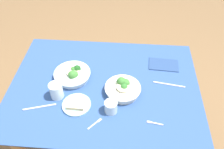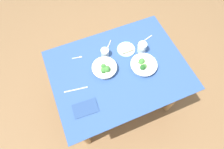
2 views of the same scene
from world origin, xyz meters
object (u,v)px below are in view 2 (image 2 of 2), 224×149
at_px(table_knife_left, 76,90).
at_px(table_knife_right, 145,40).
at_px(broccoli_bowl_near, 143,65).
at_px(broccoli_bowl_far, 105,68).
at_px(bread_side_plate, 126,49).
at_px(fork_by_far_bowl, 78,58).
at_px(water_glass_center, 105,53).
at_px(water_glass_side, 142,47).
at_px(napkin_folded_upper, 85,108).
at_px(fork_by_near_bowl, 109,44).

height_order(table_knife_left, table_knife_right, same).
height_order(broccoli_bowl_near, table_knife_left, broccoli_bowl_near).
bearing_deg(broccoli_bowl_far, table_knife_left, -164.32).
bearing_deg(bread_side_plate, table_knife_left, -159.52).
bearing_deg(fork_by_far_bowl, water_glass_center, -5.36).
xyz_separation_m(fork_by_far_bowl, table_knife_right, (0.68, -0.06, -0.00)).
bearing_deg(water_glass_side, table_knife_left, -168.01).
xyz_separation_m(bread_side_plate, table_knife_left, (-0.57, -0.21, -0.01)).
relative_size(fork_by_far_bowl, napkin_folded_upper, 0.46).
relative_size(broccoli_bowl_near, fork_by_far_bowl, 2.57).
bearing_deg(water_glass_center, broccoli_bowl_far, -112.43).
bearing_deg(bread_side_plate, broccoli_bowl_far, -154.58).
bearing_deg(broccoli_bowl_near, napkin_folded_upper, -164.39).
relative_size(water_glass_center, table_knife_right, 0.39).
bearing_deg(table_knife_right, napkin_folded_upper, -167.43).
xyz_separation_m(fork_by_far_bowl, napkin_folded_upper, (-0.09, -0.50, 0.00)).
distance_m(broccoli_bowl_far, table_knife_left, 0.31).
height_order(broccoli_bowl_far, table_knife_left, broccoli_bowl_far).
height_order(water_glass_center, fork_by_far_bowl, water_glass_center).
height_order(table_knife_left, napkin_folded_upper, napkin_folded_upper).
bearing_deg(napkin_folded_upper, water_glass_side, 26.37).
relative_size(water_glass_side, napkin_folded_upper, 0.49).
relative_size(fork_by_near_bowl, table_knife_left, 0.39).
distance_m(fork_by_far_bowl, napkin_folded_upper, 0.50).
height_order(fork_by_far_bowl, napkin_folded_upper, napkin_folded_upper).
bearing_deg(fork_by_near_bowl, bread_side_plate, 88.17).
xyz_separation_m(water_glass_center, table_knife_left, (-0.36, -0.24, -0.04)).
xyz_separation_m(water_glass_side, table_knife_right, (0.09, 0.10, -0.05)).
bearing_deg(napkin_folded_upper, water_glass_center, 51.36).
bearing_deg(table_knife_right, broccoli_bowl_far, -178.75).
height_order(water_glass_side, napkin_folded_upper, water_glass_side).
bearing_deg(broccoli_bowl_near, fork_by_far_bowl, 148.45).
height_order(broccoli_bowl_near, water_glass_center, broccoli_bowl_near).
bearing_deg(fork_by_near_bowl, broccoli_bowl_far, 11.08).
bearing_deg(napkin_folded_upper, table_knife_left, 96.64).
distance_m(bread_side_plate, table_knife_left, 0.61).
height_order(bread_side_plate, fork_by_far_bowl, bread_side_plate).
height_order(broccoli_bowl_near, bread_side_plate, broccoli_bowl_near).
bearing_deg(water_glass_side, broccoli_bowl_near, -111.89).
bearing_deg(bread_side_plate, broccoli_bowl_near, -74.26).
distance_m(broccoli_bowl_far, table_knife_right, 0.52).
relative_size(table_knife_left, table_knife_right, 1.05).
distance_m(broccoli_bowl_near, fork_by_near_bowl, 0.40).
relative_size(broccoli_bowl_far, bread_side_plate, 1.30).
distance_m(water_glass_center, fork_by_far_bowl, 0.26).
distance_m(broccoli_bowl_far, fork_by_near_bowl, 0.29).
bearing_deg(table_knife_left, bread_side_plate, -150.83).
relative_size(broccoli_bowl_far, napkin_folded_upper, 1.09).
relative_size(table_knife_right, napkin_folded_upper, 0.95).
xyz_separation_m(broccoli_bowl_near, water_glass_side, (0.07, 0.17, 0.02)).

